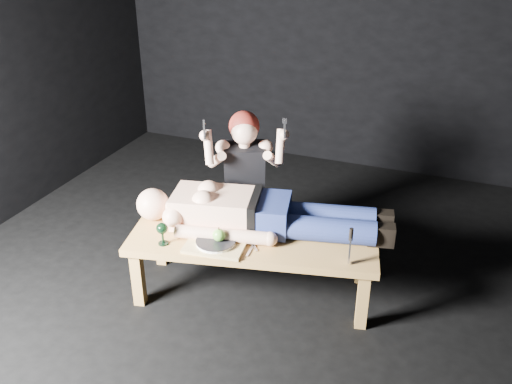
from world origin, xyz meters
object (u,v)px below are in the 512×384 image
at_px(kneeling_woman, 245,180).
at_px(carving_knife, 350,246).
at_px(table, 253,264).
at_px(lying_man, 264,209).
at_px(serving_tray, 216,245).
at_px(goblet, 162,234).

distance_m(kneeling_woman, carving_knife, 1.08).
distance_m(table, lying_man, 0.39).
relative_size(table, lying_man, 0.93).
height_order(lying_man, serving_tray, lying_man).
xyz_separation_m(table, goblet, (-0.50, -0.30, 0.30)).
distance_m(kneeling_woman, goblet, 0.82).
height_order(kneeling_woman, serving_tray, kneeling_woman).
height_order(lying_man, goblet, lying_man).
xyz_separation_m(lying_man, kneeling_woman, (-0.29, 0.36, -0.00)).
relative_size(serving_tray, goblet, 2.44).
bearing_deg(lying_man, table, -115.27).
bearing_deg(table, lying_man, 64.73).
xyz_separation_m(table, carving_knife, (0.66, -0.09, 0.35)).
xyz_separation_m(table, kneeling_woman, (-0.26, 0.48, 0.37)).
bearing_deg(lying_man, kneeling_woman, 116.10).
bearing_deg(kneeling_woman, carving_knife, -54.98).
xyz_separation_m(serving_tray, carving_knife, (0.83, 0.12, 0.11)).
bearing_deg(goblet, lying_man, 38.84).
relative_size(table, goblet, 10.52).
distance_m(lying_man, carving_knife, 0.66).
xyz_separation_m(kneeling_woman, serving_tray, (0.09, -0.68, -0.13)).
bearing_deg(serving_tray, table, 49.48).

